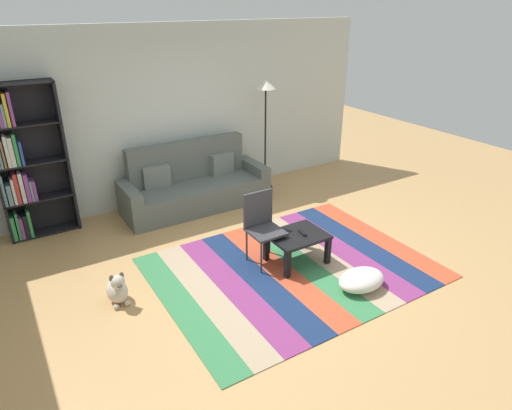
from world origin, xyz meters
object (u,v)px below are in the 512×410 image
object	(u,v)px
pouf	(361,280)
coffee_table	(297,239)
folding_chair	(262,222)
dog	(117,290)
standing_lamp	(266,99)
tv_remote	(303,233)
couch	(194,186)
bookshelf	(21,163)

from	to	relation	value
pouf	coffee_table	bearing A→B (deg)	108.86
folding_chair	dog	bearing A→B (deg)	-142.03
standing_lamp	tv_remote	bearing A→B (deg)	-111.89
couch	bookshelf	size ratio (longest dim) A/B	1.09
pouf	folding_chair	size ratio (longest dim) A/B	0.64
pouf	tv_remote	bearing A→B (deg)	105.36
bookshelf	standing_lamp	bearing A→B (deg)	-3.76
coffee_table	tv_remote	distance (m)	0.10
couch	bookshelf	xyz separation A→B (m)	(-2.28, 0.29, 0.71)
tv_remote	folding_chair	bearing A→B (deg)	154.41
pouf	couch	bearing A→B (deg)	102.27
couch	tv_remote	distance (m)	2.27
pouf	dog	distance (m)	2.69
standing_lamp	folding_chair	distance (m)	2.58
bookshelf	coffee_table	world-z (taller)	bookshelf
tv_remote	pouf	bearing A→B (deg)	-64.84
coffee_table	standing_lamp	world-z (taller)	standing_lamp
coffee_table	bookshelf	bearing A→B (deg)	136.89
tv_remote	coffee_table	bearing A→B (deg)	171.63
couch	dog	xyz separation A→B (m)	(-1.75, -1.85, -0.18)
couch	tv_remote	bearing A→B (deg)	-78.90
folding_chair	bookshelf	bearing A→B (deg)	176.86
tv_remote	bookshelf	bearing A→B (deg)	147.11
coffee_table	folding_chair	xyz separation A→B (m)	(-0.34, 0.27, 0.21)
pouf	tv_remote	distance (m)	0.90
pouf	standing_lamp	distance (m)	3.47
bookshelf	pouf	world-z (taller)	bookshelf
bookshelf	folding_chair	distance (m)	3.25
pouf	bookshelf	bearing A→B (deg)	131.50
pouf	dog	world-z (taller)	dog
dog	folding_chair	xyz separation A→B (m)	(1.78, -0.08, 0.37)
standing_lamp	tv_remote	distance (m)	2.70
standing_lamp	couch	bearing A→B (deg)	-178.03
pouf	standing_lamp	world-z (taller)	standing_lamp
bookshelf	standing_lamp	world-z (taller)	bookshelf
couch	dog	distance (m)	2.56
dog	folding_chair	size ratio (longest dim) A/B	0.44
standing_lamp	coffee_table	bearing A→B (deg)	-113.40
dog	standing_lamp	xyz separation A→B (m)	(3.10, 1.90, 1.37)
standing_lamp	dog	bearing A→B (deg)	-148.50
couch	coffee_table	size ratio (longest dim) A/B	3.31
folding_chair	standing_lamp	bearing A→B (deg)	97.10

